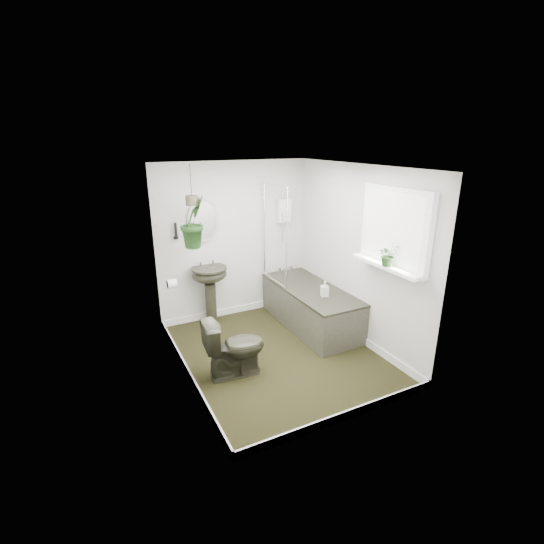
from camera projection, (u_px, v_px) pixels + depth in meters
name	position (u px, v px, depth m)	size (l,w,h in m)	color
floor	(277.00, 354.00, 5.00)	(2.30, 2.80, 0.02)	black
ceiling	(278.00, 166.00, 4.24)	(2.30, 2.80, 0.02)	white
wall_back	(234.00, 241.00, 5.81)	(2.30, 0.02, 2.30)	silver
wall_front	(353.00, 313.00, 3.43)	(2.30, 0.02, 2.30)	silver
wall_left	(180.00, 283.00, 4.12)	(0.02, 2.80, 2.30)	silver
wall_right	(357.00, 255.00, 5.11)	(0.02, 2.80, 2.30)	silver
skirting	(277.00, 350.00, 4.98)	(2.30, 2.80, 0.10)	white
bathtub	(311.00, 307.00, 5.66)	(0.72, 1.72, 0.58)	black
bath_screen	(275.00, 235.00, 5.61)	(0.04, 0.72, 1.40)	silver
shower_box	(284.00, 210.00, 5.96)	(0.20, 0.10, 0.35)	white
oval_mirror	(204.00, 221.00, 5.47)	(0.46, 0.03, 0.62)	#B4AA97
wall_sconce	(176.00, 231.00, 5.32)	(0.04, 0.04, 0.22)	black
toilet_roll_holder	(172.00, 284.00, 4.82)	(0.11, 0.11, 0.11)	white
window_recess	(395.00, 228.00, 4.33)	(0.08, 1.00, 0.90)	white
window_sill	(387.00, 266.00, 4.44)	(0.18, 1.00, 0.04)	white
window_blinds	(392.00, 229.00, 4.31)	(0.01, 0.86, 0.76)	white
toilet	(235.00, 347.00, 4.46)	(0.39, 0.68, 0.70)	black
pedestal_sink	(211.00, 295.00, 5.71)	(0.50, 0.43, 0.86)	black
sill_plant	(388.00, 255.00, 4.33)	(0.22, 0.19, 0.25)	black
hanging_plant	(193.00, 222.00, 4.99)	(0.36, 0.29, 0.66)	black
soap_bottle	(325.00, 289.00, 5.25)	(0.10, 0.10, 0.21)	black
hanging_pot	(192.00, 201.00, 4.91)	(0.16, 0.16, 0.12)	#473F30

